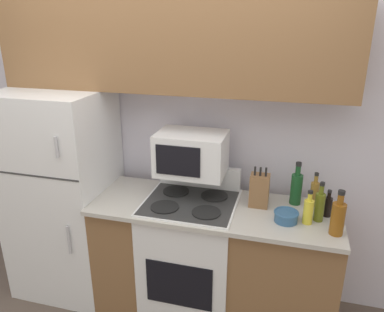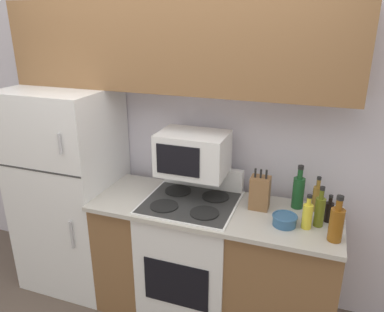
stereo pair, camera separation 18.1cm
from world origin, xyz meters
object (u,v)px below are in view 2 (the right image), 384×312
Objects in this scene: bottle_vinegar at (317,197)px; bottle_olive_oil at (320,211)px; refrigerator at (70,190)px; bottle_soy_sauce at (329,211)px; knife_block at (260,193)px; bowl at (285,220)px; bottle_wine_green at (298,191)px; bottle_whiskey at (336,223)px; bottle_cooking_spray at (307,215)px; microwave at (193,153)px; stove at (191,255)px.

bottle_olive_oil is (0.02, -0.19, 0.01)m from bottle_vinegar.
bottle_soy_sauce is at bearing 0.32° from refrigerator.
knife_block is 0.44m from bottle_soy_sauce.
bottle_wine_green is at bearing 79.06° from bowl.
bottle_whiskey is at bearing -5.82° from refrigerator.
bottle_wine_green is (-0.08, 0.25, 0.03)m from bottle_cooking_spray.
bottle_soy_sauce is (0.12, 0.13, -0.02)m from bottle_cooking_spray.
bottle_wine_green is (0.24, 0.10, 0.00)m from knife_block.
bottle_olive_oil reaches higher than bottle_vinegar.
bottle_vinegar is 0.80× the size of bottle_wine_green.
bottle_wine_green is at bearing 125.89° from bottle_olive_oil.
knife_block is 1.18× the size of bottle_vinegar.
refrigerator is 1.69m from bowl.
knife_block is (0.48, -0.03, -0.21)m from microwave.
refrigerator is 6.75× the size of bottle_vinegar.
bottle_cooking_spray is (0.31, -0.15, -0.03)m from knife_block.
bottle_soy_sauce is (1.93, 0.01, 0.16)m from refrigerator.
stove is 3.83× the size of bottle_whiskey.
knife_block is 1.09× the size of bottle_olive_oil.
microwave is 0.75m from bowl.
knife_block is at bearing 176.52° from bottle_soy_sauce.
bottle_wine_green is (-0.14, 0.20, 0.02)m from bottle_olive_oil.
refrigerator is at bearing 175.57° from bowl.
bottle_soy_sauce is 0.69× the size of bottle_olive_oil.
bowl is 0.32m from bottle_vinegar.
bottle_vinegar is at bearing 12.35° from stove.
bottle_wine_green is at bearing 14.63° from stove.
bottle_olive_oil is (0.38, -0.10, -0.01)m from knife_block.
bottle_whiskey is (0.12, -0.33, 0.02)m from bottle_vinegar.
microwave is 0.89m from bottle_olive_oil.
refrigerator is at bearing -175.93° from bottle_vinegar.
bottle_cooking_spray is 0.85× the size of bottle_olive_oil.
bottle_olive_oil is (0.19, 0.07, 0.07)m from bowl.
microwave is 2.13× the size of bottle_cooking_spray.
microwave is (1.01, 0.06, 0.41)m from refrigerator.
bottle_whiskey is at bearing -79.79° from bottle_soy_sauce.
bowl is at bearing -100.94° from bottle_wine_green.
bottle_cooking_spray is 1.22× the size of bottle_soy_sauce.
bottle_whiskey is (0.47, -0.24, -0.00)m from knife_block.
bottle_vinegar is 0.15m from bottle_soy_sauce.
bottle_vinegar reaches higher than bottle_cooking_spray.
bottle_whiskey is 0.41m from bottle_wine_green.
bottle_vinegar reaches higher than bottle_soy_sauce.
stove is at bearing -169.60° from knife_block.
bottle_whiskey is (1.96, -0.20, 0.20)m from refrigerator.
bottle_wine_green reaches higher than bottle_olive_oil.
bottle_wine_green is at bearing 178.54° from bottle_vinegar.
bottle_olive_oil is at bearing -54.11° from bottle_wine_green.
bottle_vinegar is 0.86× the size of bottle_whiskey.
bowl is 0.70× the size of bottle_cooking_spray.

